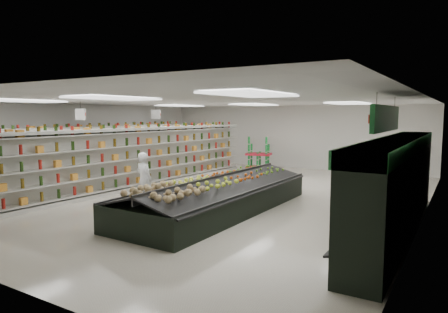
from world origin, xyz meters
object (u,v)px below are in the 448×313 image
Objects in this scene: gondola_left at (85,156)px; produce_island at (219,195)px; soda_endcap at (259,156)px; gondola_center at (133,160)px; shopper_background at (191,157)px; shopper_main at (144,180)px.

produce_island is (7.65, -1.67, -0.57)m from gondola_left.
gondola_left is 8.05m from soda_endcap.
shopper_background is (-0.20, 3.91, -0.22)m from gondola_center.
shopper_main is 1.01× the size of shopper_background.
gondola_left is at bearing -19.61° from shopper_main.
gondola_left is 7.85m from produce_island.
soda_endcap is (1.95, 6.62, -0.30)m from gondola_center.
produce_island is at bearing -14.41° from gondola_left.
gondola_left reaches higher than shopper_background.
gondola_left is at bearing -127.84° from soda_endcap.
gondola_center is 3.36m from shopper_main.
shopper_main is at bearing -159.90° from produce_island.
shopper_main is (-2.12, -0.78, 0.35)m from produce_island.
soda_endcap is 8.82m from shopper_main.
shopper_background is at bearing -128.52° from soda_endcap.
soda_endcap is (4.94, 6.36, -0.29)m from gondola_left.
shopper_background is (-4.86, 5.32, 0.35)m from produce_island.
soda_endcap is 0.94× the size of shopper_background.
shopper_main is at bearing -86.17° from soda_endcap.
soda_endcap is at bearing 76.36° from gondola_center.
gondola_center is (2.99, -0.26, 0.00)m from gondola_left.
shopper_main reaches higher than produce_island.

